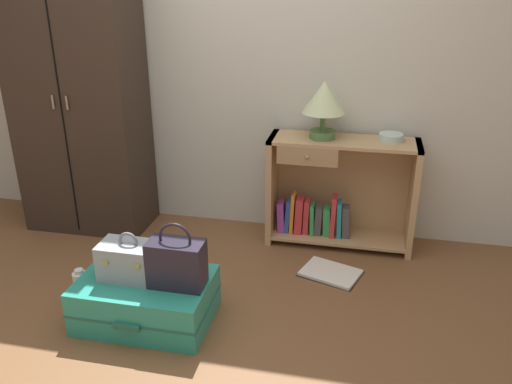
{
  "coord_description": "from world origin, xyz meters",
  "views": [
    {
      "loc": [
        0.87,
        -2.06,
        1.77
      ],
      "look_at": [
        0.27,
        0.76,
        0.55
      ],
      "focal_mm": 36.96,
      "sensor_mm": 36.0,
      "label": 1
    }
  ],
  "objects_px": {
    "suitcase_large": "(146,299)",
    "open_book_on_floor": "(331,273)",
    "train_case": "(130,261)",
    "handbag": "(177,263)",
    "bowl": "(391,137)",
    "bookshelf": "(335,194)",
    "bottle": "(81,286)",
    "table_lamp": "(324,100)",
    "wardrobe": "(78,95)"
  },
  "relations": [
    {
      "from": "table_lamp",
      "to": "bowl",
      "type": "height_order",
      "value": "table_lamp"
    },
    {
      "from": "open_book_on_floor",
      "to": "bookshelf",
      "type": "bearing_deg",
      "value": 93.38
    },
    {
      "from": "wardrobe",
      "to": "table_lamp",
      "type": "distance_m",
      "value": 1.68
    },
    {
      "from": "table_lamp",
      "to": "train_case",
      "type": "xyz_separation_m",
      "value": [
        -0.89,
        -1.11,
        -0.65
      ]
    },
    {
      "from": "bookshelf",
      "to": "train_case",
      "type": "xyz_separation_m",
      "value": [
        -0.99,
        -1.12,
        -0.0
      ]
    },
    {
      "from": "table_lamp",
      "to": "open_book_on_floor",
      "type": "bearing_deg",
      "value": -73.32
    },
    {
      "from": "suitcase_large",
      "to": "train_case",
      "type": "distance_m",
      "value": 0.24
    },
    {
      "from": "table_lamp",
      "to": "handbag",
      "type": "height_order",
      "value": "table_lamp"
    },
    {
      "from": "bookshelf",
      "to": "handbag",
      "type": "distance_m",
      "value": 1.35
    },
    {
      "from": "bowl",
      "to": "bottle",
      "type": "bearing_deg",
      "value": -148.02
    },
    {
      "from": "train_case",
      "to": "bottle",
      "type": "relative_size",
      "value": 1.56
    },
    {
      "from": "wardrobe",
      "to": "table_lamp",
      "type": "bearing_deg",
      "value": 2.25
    },
    {
      "from": "bookshelf",
      "to": "train_case",
      "type": "height_order",
      "value": "bookshelf"
    },
    {
      "from": "handbag",
      "to": "open_book_on_floor",
      "type": "bearing_deg",
      "value": 42.25
    },
    {
      "from": "bowl",
      "to": "open_book_on_floor",
      "type": "xyz_separation_m",
      "value": [
        -0.31,
        -0.47,
        -0.77
      ]
    },
    {
      "from": "bowl",
      "to": "suitcase_large",
      "type": "bearing_deg",
      "value": -137.46
    },
    {
      "from": "train_case",
      "to": "handbag",
      "type": "distance_m",
      "value": 0.27
    },
    {
      "from": "table_lamp",
      "to": "suitcase_large",
      "type": "distance_m",
      "value": 1.63
    },
    {
      "from": "bowl",
      "to": "wardrobe",
      "type": "bearing_deg",
      "value": -177.29
    },
    {
      "from": "train_case",
      "to": "bottle",
      "type": "xyz_separation_m",
      "value": [
        -0.37,
        0.08,
        -0.26
      ]
    },
    {
      "from": "handbag",
      "to": "open_book_on_floor",
      "type": "distance_m",
      "value": 1.08
    },
    {
      "from": "train_case",
      "to": "open_book_on_floor",
      "type": "xyz_separation_m",
      "value": [
        1.02,
        0.67,
        -0.35
      ]
    },
    {
      "from": "bowl",
      "to": "handbag",
      "type": "relative_size",
      "value": 0.43
    },
    {
      "from": "table_lamp",
      "to": "train_case",
      "type": "relative_size",
      "value": 1.18
    },
    {
      "from": "bowl",
      "to": "handbag",
      "type": "distance_m",
      "value": 1.62
    },
    {
      "from": "bookshelf",
      "to": "bottle",
      "type": "distance_m",
      "value": 1.73
    },
    {
      "from": "suitcase_large",
      "to": "handbag",
      "type": "distance_m",
      "value": 0.32
    },
    {
      "from": "wardrobe",
      "to": "bookshelf",
      "type": "xyz_separation_m",
      "value": [
        1.78,
        0.08,
        -0.62
      ]
    },
    {
      "from": "suitcase_large",
      "to": "open_book_on_floor",
      "type": "height_order",
      "value": "suitcase_large"
    },
    {
      "from": "table_lamp",
      "to": "train_case",
      "type": "bearing_deg",
      "value": -128.69
    },
    {
      "from": "train_case",
      "to": "handbag",
      "type": "height_order",
      "value": "handbag"
    },
    {
      "from": "suitcase_large",
      "to": "handbag",
      "type": "xyz_separation_m",
      "value": [
        0.19,
        -0.01,
        0.26
      ]
    },
    {
      "from": "bottle",
      "to": "bookshelf",
      "type": "bearing_deg",
      "value": 37.23
    },
    {
      "from": "suitcase_large",
      "to": "train_case",
      "type": "relative_size",
      "value": 2.23
    },
    {
      "from": "wardrobe",
      "to": "bottle",
      "type": "height_order",
      "value": "wardrobe"
    },
    {
      "from": "table_lamp",
      "to": "bookshelf",
      "type": "bearing_deg",
      "value": 5.52
    },
    {
      "from": "wardrobe",
      "to": "bottle",
      "type": "xyz_separation_m",
      "value": [
        0.43,
        -0.96,
        -0.88
      ]
    },
    {
      "from": "bowl",
      "to": "train_case",
      "type": "distance_m",
      "value": 1.8
    },
    {
      "from": "suitcase_large",
      "to": "open_book_on_floor",
      "type": "distance_m",
      "value": 1.17
    },
    {
      "from": "bowl",
      "to": "handbag",
      "type": "xyz_separation_m",
      "value": [
        -1.06,
        -1.16,
        -0.39
      ]
    },
    {
      "from": "bookshelf",
      "to": "handbag",
      "type": "relative_size",
      "value": 2.75
    },
    {
      "from": "bookshelf",
      "to": "suitcase_large",
      "type": "distance_m",
      "value": 1.47
    },
    {
      "from": "bowl",
      "to": "bottle",
      "type": "xyz_separation_m",
      "value": [
        -1.69,
        -1.06,
        -0.68
      ]
    },
    {
      "from": "train_case",
      "to": "open_book_on_floor",
      "type": "distance_m",
      "value": 1.26
    },
    {
      "from": "train_case",
      "to": "handbag",
      "type": "xyz_separation_m",
      "value": [
        0.27,
        -0.02,
        0.03
      ]
    },
    {
      "from": "wardrobe",
      "to": "bookshelf",
      "type": "bearing_deg",
      "value": 2.44
    },
    {
      "from": "bookshelf",
      "to": "bowl",
      "type": "bearing_deg",
      "value": 4.1
    },
    {
      "from": "bookshelf",
      "to": "table_lamp",
      "type": "distance_m",
      "value": 0.65
    },
    {
      "from": "wardrobe",
      "to": "train_case",
      "type": "height_order",
      "value": "wardrobe"
    },
    {
      "from": "wardrobe",
      "to": "bowl",
      "type": "bearing_deg",
      "value": 2.71
    }
  ]
}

